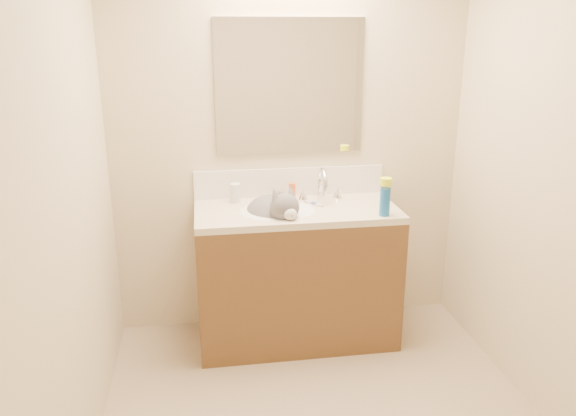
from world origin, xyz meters
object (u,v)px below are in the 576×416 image
object	(u,v)px
cat	(275,214)
silver_jar	(281,195)
amber_bottle	(292,191)
vanity_cabinet	(296,277)
basin	(277,222)
faucet	(322,187)
pill_bottle	(235,193)
spray_can	(385,202)

from	to	relation	value
cat	silver_jar	world-z (taller)	cat
cat	amber_bottle	bearing A→B (deg)	38.36
vanity_cabinet	silver_jar	world-z (taller)	silver_jar
basin	cat	size ratio (longest dim) A/B	0.94
faucet	pill_bottle	size ratio (longest dim) A/B	2.41
vanity_cabinet	faucet	xyz separation A→B (m)	(0.18, 0.14, 0.54)
vanity_cabinet	silver_jar	xyz separation A→B (m)	(-0.07, 0.19, 0.48)
basin	spray_can	distance (m)	0.63
vanity_cabinet	cat	size ratio (longest dim) A/B	2.49
vanity_cabinet	pill_bottle	bearing A→B (deg)	153.10
cat	silver_jar	distance (m)	0.22
cat	silver_jar	bearing A→B (deg)	54.16
vanity_cabinet	amber_bottle	world-z (taller)	amber_bottle
silver_jar	spray_can	world-z (taller)	spray_can
faucet	spray_can	xyz separation A→B (m)	(0.29, -0.35, -0.00)
faucet	silver_jar	distance (m)	0.26
faucet	spray_can	world-z (taller)	faucet
basin	cat	xyz separation A→B (m)	(-0.01, 0.01, 0.05)
cat	pill_bottle	bearing A→B (deg)	119.24
vanity_cabinet	faucet	world-z (taller)	faucet
vanity_cabinet	spray_can	distance (m)	0.74
vanity_cabinet	basin	xyz separation A→B (m)	(-0.12, -0.03, 0.38)
silver_jar	vanity_cabinet	bearing A→B (deg)	-69.77
faucet	silver_jar	size ratio (longest dim) A/B	5.06
pill_bottle	amber_bottle	size ratio (longest dim) A/B	1.13
amber_bottle	basin	bearing A→B (deg)	-119.61
vanity_cabinet	silver_jar	size ratio (longest dim) A/B	21.68
amber_bottle	spray_can	distance (m)	0.61
basin	pill_bottle	distance (m)	0.33
faucet	cat	xyz separation A→B (m)	(-0.31, -0.16, -0.11)
silver_jar	amber_bottle	world-z (taller)	amber_bottle
vanity_cabinet	spray_can	bearing A→B (deg)	-23.96
basin	amber_bottle	size ratio (longest dim) A/B	4.37
spray_can	basin	bearing A→B (deg)	163.13
faucet	pill_bottle	bearing A→B (deg)	175.67
faucet	amber_bottle	distance (m)	0.19
basin	faucet	world-z (taller)	faucet
cat	amber_bottle	world-z (taller)	cat
vanity_cabinet	amber_bottle	bearing A→B (deg)	89.11
vanity_cabinet	cat	xyz separation A→B (m)	(-0.13, -0.02, 0.43)
pill_bottle	vanity_cabinet	bearing A→B (deg)	-26.90
cat	silver_jar	size ratio (longest dim) A/B	8.69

